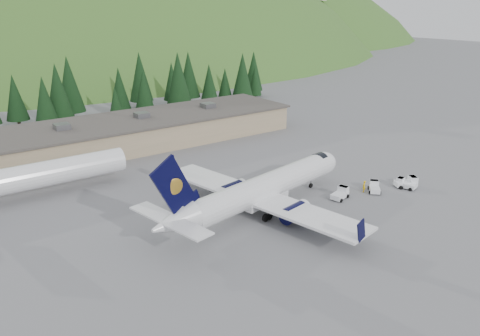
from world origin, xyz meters
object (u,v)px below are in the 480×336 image
(terminal_building, at_px, (118,134))
(second_airliner, at_px, (25,177))
(baggage_tug_a, at_px, (341,193))
(baggage_tug_c, at_px, (404,184))
(baggage_tug_d, at_px, (374,187))
(baggage_tug_b, at_px, (408,182))
(ramp_worker, at_px, (364,186))
(airliner, at_px, (262,190))

(terminal_building, bearing_deg, second_airliner, -141.22)
(baggage_tug_a, relative_size, baggage_tug_c, 1.08)
(baggage_tug_d, bearing_deg, baggage_tug_b, -63.75)
(baggage_tug_a, xyz_separation_m, baggage_tug_c, (10.56, -2.91, -0.05))
(baggage_tug_b, xyz_separation_m, ramp_worker, (-6.76, 2.57, 0.11))
(terminal_building, xyz_separation_m, baggage_tug_d, (21.45, -42.59, -1.96))
(baggage_tug_b, bearing_deg, baggage_tug_d, -168.50)
(baggage_tug_d, height_order, ramp_worker, ramp_worker)
(baggage_tug_b, xyz_separation_m, baggage_tug_c, (-0.64, 0.07, -0.09))
(airliner, relative_size, baggage_tug_a, 10.44)
(second_airliner, bearing_deg, baggage_tug_a, -35.60)
(airliner, relative_size, second_airliner, 1.22)
(terminal_building, bearing_deg, baggage_tug_b, -58.89)
(second_airliner, distance_m, terminal_building, 25.55)
(baggage_tug_c, bearing_deg, ramp_worker, 52.84)
(baggage_tug_a, xyz_separation_m, baggage_tug_b, (11.20, -2.98, 0.04))
(baggage_tug_a, height_order, baggage_tug_b, baggage_tug_b)
(baggage_tug_a, distance_m, baggage_tug_b, 11.59)
(terminal_building, relative_size, baggage_tug_d, 24.20)
(terminal_building, bearing_deg, ramp_worker, -64.40)
(terminal_building, bearing_deg, baggage_tug_a, -69.36)
(baggage_tug_a, relative_size, baggage_tug_d, 1.10)
(baggage_tug_c, bearing_deg, airliner, 59.55)
(baggage_tug_d, relative_size, ramp_worker, 1.70)
(second_airliner, relative_size, baggage_tug_a, 8.53)
(baggage_tug_a, height_order, baggage_tug_d, baggage_tug_a)
(airliner, xyz_separation_m, baggage_tug_d, (17.41, -4.41, -2.32))
(second_airliner, bearing_deg, airliner, -42.80)
(baggage_tug_b, relative_size, ramp_worker, 2.02)
(baggage_tug_b, bearing_deg, baggage_tug_a, -164.63)
(second_airliner, height_order, baggage_tug_d, second_airliner)
(baggage_tug_c, bearing_deg, baggage_tug_a, 59.68)
(baggage_tug_b, bearing_deg, ramp_worker, -170.56)
(ramp_worker, bearing_deg, baggage_tug_a, -41.95)
(terminal_building, bearing_deg, airliner, -83.96)
(airliner, bearing_deg, baggage_tug_d, -24.72)
(airliner, bearing_deg, terminal_building, 85.52)
(second_airliner, xyz_separation_m, baggage_tug_b, (46.72, -28.41, -2.58))
(baggage_tug_a, distance_m, ramp_worker, 4.46)
(terminal_building, distance_m, baggage_tug_d, 47.73)
(airliner, distance_m, baggage_tug_b, 23.70)
(second_airliner, relative_size, ramp_worker, 15.98)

